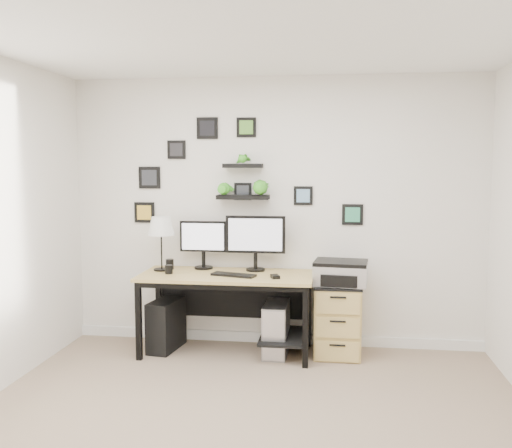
% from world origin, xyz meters
% --- Properties ---
extents(room, '(4.00, 4.00, 4.00)m').
position_xyz_m(room, '(0.00, 1.98, 0.05)').
color(room, '#9F8872').
rests_on(room, ground).
extents(desk, '(1.60, 0.70, 0.75)m').
position_xyz_m(desk, '(-0.38, 1.67, 0.63)').
color(desk, tan).
rests_on(desk, ground).
extents(monitor_left, '(0.46, 0.18, 0.47)m').
position_xyz_m(monitor_left, '(-0.69, 1.86, 1.02)').
color(monitor_left, black).
rests_on(monitor_left, desk).
extents(monitor_right, '(0.57, 0.18, 0.53)m').
position_xyz_m(monitor_right, '(-0.17, 1.83, 1.06)').
color(monitor_right, black).
rests_on(monitor_right, desk).
extents(keyboard, '(0.43, 0.23, 0.02)m').
position_xyz_m(keyboard, '(-0.33, 1.55, 0.76)').
color(keyboard, black).
rests_on(keyboard, desk).
extents(mouse, '(0.10, 0.12, 0.03)m').
position_xyz_m(mouse, '(0.05, 1.50, 0.77)').
color(mouse, black).
rests_on(mouse, desk).
extents(table_lamp, '(0.25, 0.25, 0.52)m').
position_xyz_m(table_lamp, '(-1.06, 1.73, 1.17)').
color(table_lamp, black).
rests_on(table_lamp, desk).
extents(mug, '(0.07, 0.07, 0.08)m').
position_xyz_m(mug, '(-0.95, 1.57, 0.79)').
color(mug, black).
rests_on(mug, desk).
extents(pen_cup, '(0.08, 0.08, 0.10)m').
position_xyz_m(pen_cup, '(-1.01, 1.80, 0.80)').
color(pen_cup, black).
rests_on(pen_cup, desk).
extents(pc_tower_black, '(0.28, 0.50, 0.48)m').
position_xyz_m(pc_tower_black, '(-1.01, 1.66, 0.24)').
color(pc_tower_black, black).
rests_on(pc_tower_black, ground).
extents(pc_tower_grey, '(0.22, 0.49, 0.48)m').
position_xyz_m(pc_tower_grey, '(0.05, 1.65, 0.24)').
color(pc_tower_grey, gray).
rests_on(pc_tower_grey, ground).
extents(file_cabinet, '(0.43, 0.53, 0.67)m').
position_xyz_m(file_cabinet, '(0.61, 1.72, 0.34)').
color(file_cabinet, tan).
rests_on(file_cabinet, ground).
extents(printer, '(0.51, 0.43, 0.22)m').
position_xyz_m(printer, '(0.64, 1.69, 0.78)').
color(printer, silver).
rests_on(printer, file_cabinet).
extents(wall_decor, '(2.26, 0.18, 1.03)m').
position_xyz_m(wall_decor, '(-0.34, 1.93, 1.64)').
color(wall_decor, black).
rests_on(wall_decor, ground).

